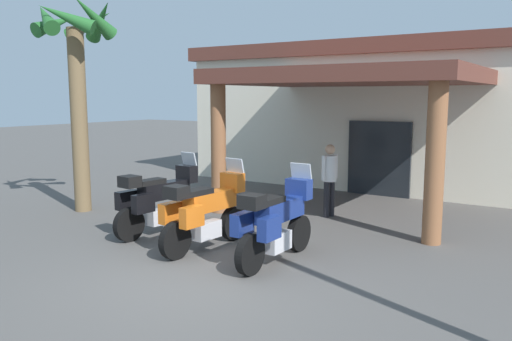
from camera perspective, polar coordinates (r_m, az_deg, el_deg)
ground_plane at (r=8.17m, az=-6.51°, el=-11.84°), size 80.00×80.00×0.00m
motel_building at (r=17.38m, az=16.43°, el=6.09°), size 13.58×10.30×4.41m
motorcycle_black at (r=10.70m, az=-10.68°, el=-3.22°), size 0.77×2.21×1.61m
motorcycle_orange at (r=9.49m, az=-5.66°, el=-4.58°), size 0.74×2.21×1.61m
motorcycle_blue at (r=8.71m, az=2.16°, el=-5.71°), size 0.71×2.21×1.61m
pedestrian at (r=12.07m, az=8.11°, el=-0.52°), size 0.32×0.52×1.69m
palm_tree_roadside at (r=13.19m, az=-19.14°, el=11.25°), size 1.91×2.01×5.11m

